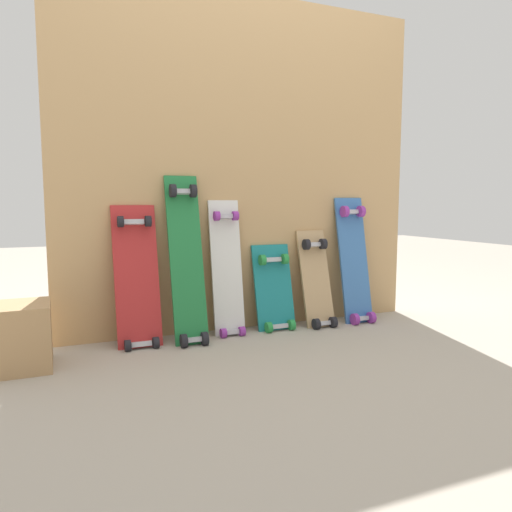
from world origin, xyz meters
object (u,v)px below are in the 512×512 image
at_px(skateboard_blue, 355,265).
at_px(wooden_crate, 16,337).
at_px(skateboard_red, 137,283).
at_px(skateboard_teal, 274,293).
at_px(skateboard_white, 227,274).
at_px(skateboard_natural, 317,284).
at_px(skateboard_green, 187,265).

relative_size(skateboard_blue, wooden_crate, 2.86).
height_order(skateboard_red, wooden_crate, skateboard_red).
distance_m(skateboard_teal, skateboard_blue, 0.54).
bearing_deg(skateboard_white, skateboard_natural, -3.01).
bearing_deg(skateboard_green, skateboard_teal, 4.86).
relative_size(skateboard_green, skateboard_teal, 1.69).
height_order(skateboard_red, skateboard_blue, skateboard_blue).
bearing_deg(skateboard_blue, skateboard_natural, -179.05).
bearing_deg(skateboard_natural, skateboard_green, -178.40).
relative_size(skateboard_red, wooden_crate, 2.74).
bearing_deg(skateboard_white, skateboard_blue, -1.72).
bearing_deg(wooden_crate, skateboard_white, 10.68).
bearing_deg(skateboard_natural, skateboard_blue, 0.95).
height_order(skateboard_green, skateboard_blue, skateboard_green).
distance_m(skateboard_green, skateboard_teal, 0.55).
height_order(skateboard_teal, skateboard_natural, skateboard_natural).
relative_size(skateboard_natural, wooden_crate, 2.20).
relative_size(skateboard_teal, wooden_crate, 1.93).
relative_size(skateboard_red, skateboard_blue, 0.96).
bearing_deg(skateboard_natural, skateboard_teal, 175.18).
height_order(skateboard_green, wooden_crate, skateboard_green).
relative_size(skateboard_white, skateboard_teal, 1.47).
relative_size(skateboard_green, skateboard_white, 1.15).
distance_m(skateboard_red, skateboard_white, 0.48).
distance_m(skateboard_white, skateboard_natural, 0.55).
bearing_deg(skateboard_white, skateboard_green, -167.93).
bearing_deg(skateboard_blue, skateboard_teal, 178.06).
height_order(skateboard_red, skateboard_teal, skateboard_red).
bearing_deg(skateboard_white, wooden_crate, -169.32).
distance_m(skateboard_white, skateboard_teal, 0.30).
xyz_separation_m(skateboard_red, skateboard_blue, (1.28, 0.00, 0.02)).
height_order(skateboard_red, skateboard_white, skateboard_white).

